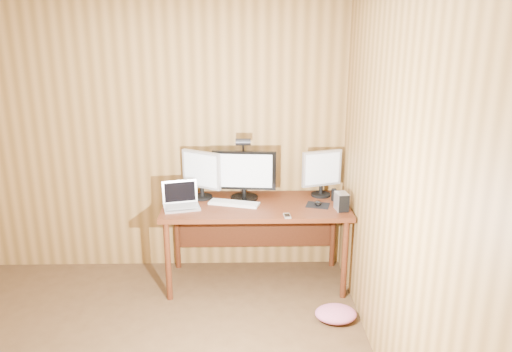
{
  "coord_description": "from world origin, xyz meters",
  "views": [
    {
      "loc": [
        0.84,
        -2.43,
        2.26
      ],
      "look_at": [
        0.93,
        1.58,
        1.02
      ],
      "focal_mm": 35.0,
      "sensor_mm": 36.0,
      "label": 1
    }
  ],
  "objects_px": {
    "monitor_right": "(322,172)",
    "phone": "(287,216)",
    "laptop": "(181,201)",
    "desk_lamp": "(243,157)",
    "keyboard": "(234,203)",
    "speaker": "(334,195)",
    "monitor_left": "(201,173)",
    "hard_drive": "(342,202)",
    "desk": "(256,214)",
    "monitor_center": "(244,174)",
    "mouse": "(318,203)"
  },
  "relations": [
    {
      "from": "desk",
      "to": "speaker",
      "type": "distance_m",
      "value": 0.71
    },
    {
      "from": "desk",
      "to": "phone",
      "type": "xyz_separation_m",
      "value": [
        0.25,
        -0.37,
        0.13
      ]
    },
    {
      "from": "desk",
      "to": "hard_drive",
      "type": "distance_m",
      "value": 0.78
    },
    {
      "from": "hard_drive",
      "to": "phone",
      "type": "xyz_separation_m",
      "value": [
        -0.47,
        -0.14,
        -0.07
      ]
    },
    {
      "from": "keyboard",
      "to": "mouse",
      "type": "bearing_deg",
      "value": 12.71
    },
    {
      "from": "monitor_right",
      "to": "desk_lamp",
      "type": "bearing_deg",
      "value": 159.74
    },
    {
      "from": "keyboard",
      "to": "desk_lamp",
      "type": "relative_size",
      "value": 0.78
    },
    {
      "from": "monitor_left",
      "to": "phone",
      "type": "distance_m",
      "value": 0.89
    },
    {
      "from": "monitor_center",
      "to": "laptop",
      "type": "bearing_deg",
      "value": -155.59
    },
    {
      "from": "laptop",
      "to": "keyboard",
      "type": "xyz_separation_m",
      "value": [
        0.45,
        0.04,
        -0.04
      ]
    },
    {
      "from": "monitor_right",
      "to": "speaker",
      "type": "height_order",
      "value": "monitor_right"
    },
    {
      "from": "monitor_center",
      "to": "mouse",
      "type": "relative_size",
      "value": 5.41
    },
    {
      "from": "monitor_left",
      "to": "monitor_center",
      "type": "bearing_deg",
      "value": 25.4
    },
    {
      "from": "hard_drive",
      "to": "phone",
      "type": "height_order",
      "value": "hard_drive"
    },
    {
      "from": "phone",
      "to": "speaker",
      "type": "relative_size",
      "value": 1.02
    },
    {
      "from": "phone",
      "to": "hard_drive",
      "type": "bearing_deg",
      "value": 11.62
    },
    {
      "from": "desk",
      "to": "keyboard",
      "type": "distance_m",
      "value": 0.24
    },
    {
      "from": "mouse",
      "to": "speaker",
      "type": "height_order",
      "value": "speaker"
    },
    {
      "from": "monitor_center",
      "to": "mouse",
      "type": "height_order",
      "value": "monitor_center"
    },
    {
      "from": "mouse",
      "to": "desk_lamp",
      "type": "relative_size",
      "value": 0.18
    },
    {
      "from": "desk_lamp",
      "to": "speaker",
      "type": "bearing_deg",
      "value": -5.4
    },
    {
      "from": "monitor_left",
      "to": "hard_drive",
      "type": "relative_size",
      "value": 2.88
    },
    {
      "from": "monitor_right",
      "to": "monitor_center",
      "type": "bearing_deg",
      "value": 167.76
    },
    {
      "from": "desk_lamp",
      "to": "keyboard",
      "type": "bearing_deg",
      "value": -102.75
    },
    {
      "from": "desk",
      "to": "keyboard",
      "type": "bearing_deg",
      "value": -157.92
    },
    {
      "from": "monitor_left",
      "to": "hard_drive",
      "type": "height_order",
      "value": "monitor_left"
    },
    {
      "from": "desk_lamp",
      "to": "laptop",
      "type": "bearing_deg",
      "value": -145.89
    },
    {
      "from": "desk",
      "to": "desk_lamp",
      "type": "xyz_separation_m",
      "value": [
        -0.11,
        0.16,
        0.48
      ]
    },
    {
      "from": "keyboard",
      "to": "mouse",
      "type": "height_order",
      "value": "mouse"
    },
    {
      "from": "phone",
      "to": "desk_lamp",
      "type": "distance_m",
      "value": 0.73
    },
    {
      "from": "mouse",
      "to": "hard_drive",
      "type": "height_order",
      "value": "hard_drive"
    },
    {
      "from": "mouse",
      "to": "speaker",
      "type": "distance_m",
      "value": 0.2
    },
    {
      "from": "monitor_left",
      "to": "monitor_right",
      "type": "relative_size",
      "value": 1.03
    },
    {
      "from": "monitor_center",
      "to": "monitor_right",
      "type": "height_order",
      "value": "monitor_center"
    },
    {
      "from": "monitor_center",
      "to": "keyboard",
      "type": "height_order",
      "value": "monitor_center"
    },
    {
      "from": "monitor_right",
      "to": "phone",
      "type": "height_order",
      "value": "monitor_right"
    },
    {
      "from": "desk",
      "to": "speaker",
      "type": "relative_size",
      "value": 15.01
    },
    {
      "from": "laptop",
      "to": "hard_drive",
      "type": "relative_size",
      "value": 2.28
    },
    {
      "from": "desk",
      "to": "hard_drive",
      "type": "relative_size",
      "value": 10.67
    },
    {
      "from": "phone",
      "to": "speaker",
      "type": "distance_m",
      "value": 0.58
    },
    {
      "from": "laptop",
      "to": "speaker",
      "type": "bearing_deg",
      "value": -8.02
    },
    {
      "from": "laptop",
      "to": "desk_lamp",
      "type": "distance_m",
      "value": 0.68
    },
    {
      "from": "monitor_right",
      "to": "keyboard",
      "type": "bearing_deg",
      "value": 177.23
    },
    {
      "from": "hard_drive",
      "to": "monitor_left",
      "type": "bearing_deg",
      "value": 156.46
    },
    {
      "from": "monitor_center",
      "to": "keyboard",
      "type": "bearing_deg",
      "value": -116.57
    },
    {
      "from": "desk",
      "to": "mouse",
      "type": "bearing_deg",
      "value": -12.42
    },
    {
      "from": "desk",
      "to": "desk_lamp",
      "type": "bearing_deg",
      "value": 123.31
    },
    {
      "from": "monitor_right",
      "to": "desk_lamp",
      "type": "xyz_separation_m",
      "value": [
        -0.7,
        0.03,
        0.13
      ]
    },
    {
      "from": "laptop",
      "to": "speaker",
      "type": "distance_m",
      "value": 1.34
    },
    {
      "from": "laptop",
      "to": "hard_drive",
      "type": "distance_m",
      "value": 1.36
    }
  ]
}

